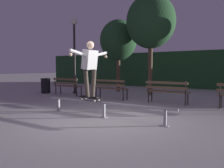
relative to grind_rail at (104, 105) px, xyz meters
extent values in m
plane|color=#ADAAA8|center=(0.00, -0.23, -0.33)|extent=(90.00, 90.00, 0.00)
cube|color=#234C28|center=(0.00, 10.53, 0.90)|extent=(24.00, 1.20, 2.46)
cylinder|color=#9E9EA3|center=(0.00, 0.00, 0.07)|extent=(3.98, 0.06, 0.06)
cube|color=#9E9EA3|center=(-1.69, 0.00, -0.15)|extent=(0.06, 0.06, 0.37)
cube|color=#9E9EA3|center=(-1.69, 0.00, -0.32)|extent=(0.18, 0.18, 0.01)
cube|color=#9E9EA3|center=(0.00, 0.00, -0.15)|extent=(0.06, 0.06, 0.37)
cube|color=#9E9EA3|center=(0.00, 0.00, -0.32)|extent=(0.18, 0.18, 0.01)
cube|color=#9E9EA3|center=(1.69, 0.00, -0.15)|extent=(0.06, 0.06, 0.37)
cube|color=#9E9EA3|center=(1.69, 0.00, -0.32)|extent=(0.18, 0.18, 0.01)
cube|color=black|center=(-0.47, 0.00, 0.18)|extent=(0.80, 0.33, 0.02)
cube|color=black|center=(-0.47, 0.00, 0.19)|extent=(0.79, 0.32, 0.00)
cube|color=#9E9EA3|center=(-0.21, -0.05, 0.16)|extent=(0.08, 0.18, 0.02)
cube|color=#9E9EA3|center=(-0.73, 0.05, 0.16)|extent=(0.08, 0.18, 0.02)
cylinder|color=beige|center=(-0.23, -0.12, 0.12)|extent=(0.06, 0.04, 0.05)
cylinder|color=beige|center=(-0.20, 0.03, 0.12)|extent=(0.06, 0.04, 0.05)
cylinder|color=beige|center=(-0.75, -0.03, 0.12)|extent=(0.06, 0.04, 0.05)
cylinder|color=beige|center=(-0.72, 0.12, 0.12)|extent=(0.06, 0.04, 0.05)
cube|color=black|center=(-0.30, -0.03, 0.20)|extent=(0.27, 0.14, 0.03)
cube|color=black|center=(-0.65, 0.03, 0.20)|extent=(0.27, 0.14, 0.03)
cylinder|color=#473D33|center=(-0.34, -0.02, 0.58)|extent=(0.22, 0.16, 0.79)
cylinder|color=#473D33|center=(-0.61, 0.02, 0.58)|extent=(0.22, 0.16, 0.79)
cube|color=silver|center=(-0.47, 0.00, 1.24)|extent=(0.39, 0.41, 0.57)
cylinder|color=silver|center=(-0.54, -0.37, 1.40)|extent=(0.19, 0.61, 0.21)
cylinder|color=silver|center=(-0.41, 0.37, 1.40)|extent=(0.19, 0.61, 0.21)
sphere|color=beige|center=(-0.59, -0.65, 1.35)|extent=(0.09, 0.09, 0.09)
sphere|color=beige|center=(-0.36, 0.65, 1.35)|extent=(0.09, 0.09, 0.09)
sphere|color=beige|center=(-0.44, -0.01, 1.64)|extent=(0.21, 0.21, 0.21)
cube|color=#282623|center=(-3.51, 3.30, -0.11)|extent=(0.04, 0.04, 0.44)
cube|color=#282623|center=(-3.53, 2.98, -0.11)|extent=(0.04, 0.04, 0.44)
cube|color=#282623|center=(-3.53, 2.94, 0.33)|extent=(0.04, 0.04, 0.44)
cube|color=#282623|center=(-4.92, 3.36, -0.11)|extent=(0.04, 0.04, 0.44)
cube|color=#282623|center=(-4.93, 3.04, -0.11)|extent=(0.04, 0.04, 0.44)
cube|color=#282623|center=(-4.93, 3.00, 0.33)|extent=(0.04, 0.04, 0.44)
cube|color=brown|center=(-4.22, 3.31, 0.13)|extent=(1.60, 0.15, 0.04)
cube|color=brown|center=(-4.22, 3.17, 0.13)|extent=(1.60, 0.15, 0.04)
cube|color=brown|center=(-4.23, 3.03, 0.13)|extent=(1.60, 0.15, 0.04)
cube|color=brown|center=(-4.23, 2.96, 0.29)|extent=(1.60, 0.10, 0.09)
cube|color=brown|center=(-4.23, 2.96, 0.47)|extent=(1.60, 0.10, 0.09)
cube|color=#282623|center=(-1.03, 3.30, -0.11)|extent=(0.04, 0.04, 0.44)
cube|color=#282623|center=(-1.04, 2.98, -0.11)|extent=(0.04, 0.04, 0.44)
cube|color=#282623|center=(-1.04, 2.94, 0.33)|extent=(0.04, 0.04, 0.44)
cube|color=#282623|center=(-2.43, 3.36, -0.11)|extent=(0.04, 0.04, 0.44)
cube|color=#282623|center=(-2.44, 3.04, -0.11)|extent=(0.04, 0.04, 0.44)
cube|color=#282623|center=(-2.45, 3.00, 0.33)|extent=(0.04, 0.04, 0.44)
cube|color=brown|center=(-1.73, 3.31, 0.13)|extent=(1.60, 0.15, 0.04)
cube|color=brown|center=(-1.73, 3.17, 0.13)|extent=(1.60, 0.15, 0.04)
cube|color=brown|center=(-1.74, 3.03, 0.13)|extent=(1.60, 0.15, 0.04)
cube|color=brown|center=(-1.74, 2.96, 0.29)|extent=(1.60, 0.10, 0.09)
cube|color=brown|center=(-1.74, 2.96, 0.47)|extent=(1.60, 0.10, 0.09)
cube|color=#282623|center=(1.46, 3.30, -0.11)|extent=(0.04, 0.04, 0.44)
cube|color=#282623|center=(1.45, 2.98, -0.11)|extent=(0.04, 0.04, 0.44)
cube|color=#282623|center=(1.45, 2.94, 0.33)|extent=(0.04, 0.04, 0.44)
cube|color=#282623|center=(0.06, 3.36, -0.11)|extent=(0.04, 0.04, 0.44)
cube|color=#282623|center=(0.04, 3.04, -0.11)|extent=(0.04, 0.04, 0.44)
cube|color=#282623|center=(0.04, 3.00, 0.33)|extent=(0.04, 0.04, 0.44)
cube|color=brown|center=(0.76, 3.31, 0.13)|extent=(1.60, 0.15, 0.04)
cube|color=brown|center=(0.75, 3.17, 0.13)|extent=(1.60, 0.15, 0.04)
cube|color=brown|center=(0.75, 3.03, 0.13)|extent=(1.60, 0.15, 0.04)
cube|color=brown|center=(0.75, 2.96, 0.29)|extent=(1.60, 0.10, 0.09)
cube|color=brown|center=(0.75, 2.96, 0.47)|extent=(1.60, 0.10, 0.09)
cube|color=#282623|center=(2.54, 3.36, -0.11)|extent=(0.04, 0.04, 0.44)
cube|color=#282623|center=(2.53, 3.04, -0.11)|extent=(0.04, 0.04, 0.44)
cube|color=#282623|center=(2.53, 3.00, 0.33)|extent=(0.04, 0.04, 0.44)
cylinder|color=brown|center=(-0.83, 5.39, 0.97)|extent=(0.22, 0.22, 2.59)
ellipsoid|color=#234C28|center=(-0.83, 5.39, 3.28)|extent=(2.38, 2.38, 2.62)
cylinder|color=brown|center=(-3.06, 6.08, 0.69)|extent=(0.22, 0.22, 2.04)
ellipsoid|color=#234C28|center=(-3.06, 6.08, 2.59)|extent=(2.09, 2.09, 2.30)
cylinder|color=#282623|center=(-4.46, 3.94, 1.47)|extent=(0.11, 0.11, 3.60)
sphere|color=#F2EACC|center=(-4.46, 3.94, 3.41)|extent=(0.32, 0.32, 0.32)
cylinder|color=#282623|center=(-4.46, 3.94, -0.27)|extent=(0.20, 0.20, 0.12)
cylinder|color=black|center=(-5.88, 3.22, 0.06)|extent=(0.48, 0.48, 0.78)
torus|color=black|center=(-5.88, 3.22, 0.45)|extent=(0.52, 0.52, 0.04)
camera|label=1|loc=(3.26, -4.90, 1.00)|focal=35.33mm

